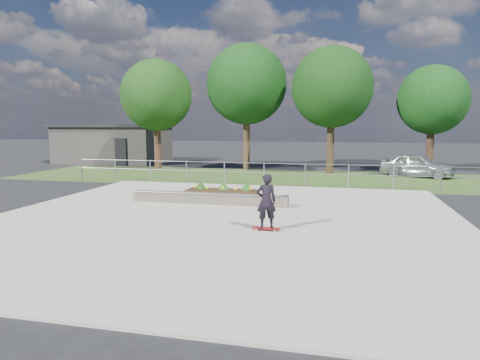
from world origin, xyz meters
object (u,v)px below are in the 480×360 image
skateboarder (266,201)px  grind_ledge (209,198)px  parked_car (417,165)px  planter_bed (222,192)px

skateboarder → grind_ledge: bearing=128.2°
skateboarder → parked_car: 15.85m
grind_ledge → skateboarder: bearing=-51.8°
planter_bed → parked_car: (9.11, 9.17, 0.44)m
grind_ledge → planter_bed: size_ratio=2.00×
planter_bed → grind_ledge: bearing=-90.5°
planter_bed → parked_car: bearing=45.2°
grind_ledge → parked_car: (9.13, 10.98, 0.42)m
grind_ledge → planter_bed: planter_bed is taller
skateboarder → parked_car: skateboarder is taller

